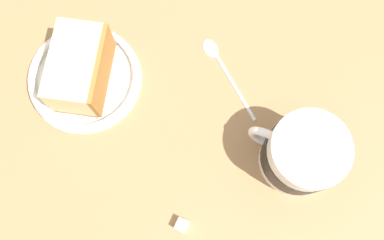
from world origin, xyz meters
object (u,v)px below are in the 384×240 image
Objects in this scene: sugar_cube at (182,225)px; tea_mug at (301,154)px; small_plate at (85,78)px; cake_slice at (80,69)px; teaspoon at (219,62)px.

tea_mug is at bearing 37.77° from sugar_cube.
small_plate is 1.47× the size of cake_slice.
teaspoon is at bearing 15.84° from small_plate.
small_plate is 1.30× the size of teaspoon.
small_plate reaches higher than teaspoon.
tea_mug is at bearing -13.84° from small_plate.
cake_slice reaches higher than sugar_cube.
cake_slice is at bearing 166.03° from tea_mug.
sugar_cube is (16.20, -17.63, -0.10)cm from small_plate.
sugar_cube is at bearing -47.91° from cake_slice.
sugar_cube is (-13.35, -10.35, -3.74)cm from tea_mug.
small_plate is 1.33× the size of tea_mug.
tea_mug reaches higher than small_plate.
teaspoon is 7.89× the size of sugar_cube.
sugar_cube is (-1.93, -22.77, 0.42)cm from teaspoon.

